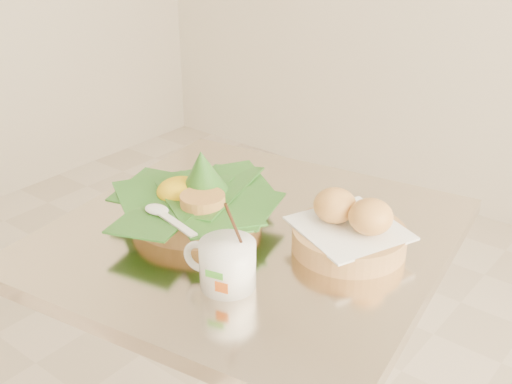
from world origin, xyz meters
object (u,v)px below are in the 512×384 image
Objects in this scene: cafe_table at (250,326)px; rice_basket at (196,198)px; coffee_mug at (226,263)px; bread_basket at (350,230)px.

cafe_table is 2.53× the size of rice_basket.
coffee_mug reaches higher than cafe_table.
rice_basket reaches higher than bread_basket.
bread_basket is (0.29, 0.09, -0.01)m from rice_basket.
coffee_mug is (0.20, -0.14, -0.00)m from rice_basket.
coffee_mug is at bearing -34.87° from rice_basket.
coffee_mug is (0.08, -0.16, 0.26)m from cafe_table.
coffee_mug is at bearing -62.68° from cafe_table.
bread_basket is at bearing 66.87° from coffee_mug.
bread_basket is 0.24m from coffee_mug.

